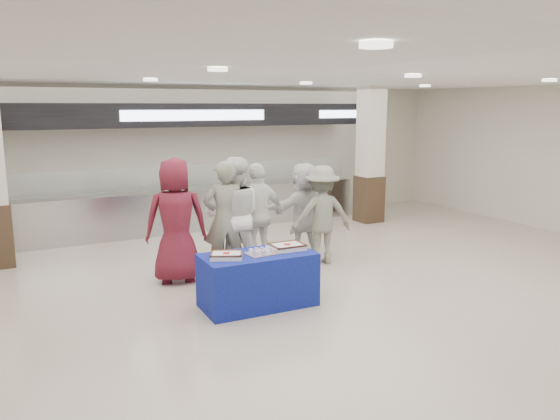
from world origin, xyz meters
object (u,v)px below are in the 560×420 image
sheet_cake_left (226,255)px  soldier_a (225,220)px  display_table (258,280)px  civilian_white (304,210)px  soldier_b (321,215)px  chef_tall (234,216)px  chef_short (258,215)px  civilian_maroon (176,221)px  sheet_cake_right (287,246)px  cupcake_tray (262,251)px

sheet_cake_left → soldier_a: size_ratio=0.27×
display_table → civilian_white: bearing=47.6°
soldier_a → soldier_b: soldier_a is taller
soldier_a → chef_tall: chef_tall is taller
chef_short → soldier_b: 1.12m
soldier_a → civilian_white: soldier_a is taller
civilian_maroon → chef_tall: civilian_maroon is taller
sheet_cake_left → chef_tall: size_ratio=0.27×
display_table → soldier_a: (0.11, 1.44, 0.58)m
sheet_cake_right → soldier_a: soldier_a is taller
display_table → chef_tall: chef_tall is taller
display_table → chef_short: bearing=65.8°
sheet_cake_left → soldier_b: soldier_b is taller
sheet_cake_left → chef_short: size_ratio=0.29×
sheet_cake_right → civilian_white: (1.40, 1.90, 0.08)m
display_table → civilian_maroon: bearing=114.4°
display_table → civilian_white: (1.86, 1.91, 0.50)m
soldier_a → display_table: bearing=98.9°
sheet_cake_right → soldier_b: 2.00m
sheet_cake_left → civilian_white: civilian_white is taller
sheet_cake_left → civilian_white: (2.33, 1.91, 0.08)m
sheet_cake_left → display_table: bearing=0.5°
cupcake_tray → chef_short: 1.94m
cupcake_tray → soldier_b: 2.34m
display_table → civilian_white: 2.71m
soldier_a → chef_tall: size_ratio=0.98×
display_table → chef_tall: size_ratio=0.80×
sheet_cake_right → cupcake_tray: 0.42m
cupcake_tray → chef_tall: bearing=80.2°
sheet_cake_left → soldier_a: 1.56m
chef_tall → display_table: bearing=99.8°
display_table → civilian_white: size_ratio=0.89×
chef_tall → chef_short: bearing=-140.7°
soldier_a → soldier_b: 1.80m
cupcake_tray → chef_tall: size_ratio=0.23×
chef_short → soldier_b: chef_short is taller
sheet_cake_right → chef_tall: bearing=95.0°
sheet_cake_left → cupcake_tray: bearing=-3.9°
civilian_maroon → soldier_b: (2.56, -0.19, -0.12)m
cupcake_tray → civilian_maroon: civilian_maroon is taller
civilian_maroon → sheet_cake_left: bearing=111.1°
sheet_cake_right → civilian_maroon: (-1.12, 1.57, 0.19)m
display_table → soldier_b: (1.91, 1.38, 0.49)m
civilian_maroon → cupcake_tray: bearing=127.8°
sheet_cake_left → sheet_cake_right: 0.93m
sheet_cake_left → cupcake_tray: size_ratio=1.13×
display_table → civilian_maroon: (-0.65, 1.57, 0.61)m
cupcake_tray → sheet_cake_left: bearing=176.1°
sheet_cake_right → chef_tall: chef_tall is taller
sheet_cake_right → chef_short: chef_short is taller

